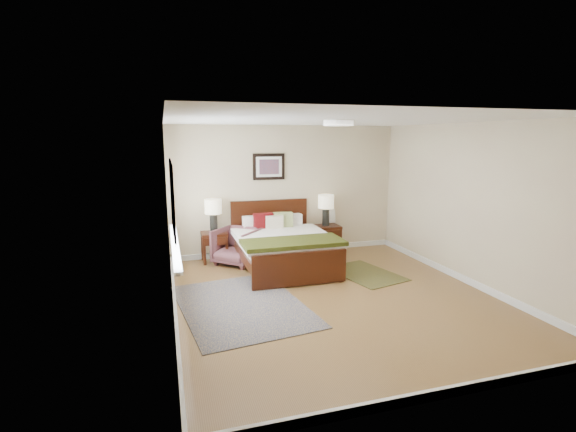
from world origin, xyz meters
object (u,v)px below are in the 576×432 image
Objects in this scene: nightstand_left at (214,239)px; armchair at (237,246)px; lamp_left at (213,210)px; rug_persian at (242,305)px; lamp_right at (326,205)px; nightstand_right at (326,236)px; bed at (282,241)px.

nightstand_left is 0.76× the size of armchair.
lamp_left is 2.41m from rug_persian.
lamp_right is 0.84× the size of armchair.
nightstand_left is 1.00× the size of nightstand_right.
lamp_left is 2.20m from lamp_right.
armchair reaches higher than rug_persian.
nightstand_right is 0.76× the size of armchair.
rug_persian is at bearing -133.67° from lamp_right.
nightstand_left is 0.91× the size of lamp_right.
nightstand_left is at bearing 85.19° from rug_persian.
nightstand_right is at bearing 38.71° from rug_persian.
nightstand_right is 0.25× the size of rug_persian.
bed is 3.58× the size of nightstand_right.
rug_persian is at bearing -87.36° from nightstand_left.
lamp_left reaches higher than armchair.
nightstand_right is (1.10, 0.73, -0.15)m from bed.
nightstand_right is 0.63m from lamp_right.
lamp_right is 0.27× the size of rug_persian.
lamp_left is at bearing -173.53° from armchair.
rug_persian is (0.10, -2.20, -0.97)m from lamp_left.
lamp_left reaches higher than nightstand_right.
armchair is (-0.73, 0.47, -0.16)m from bed.
bed is 1.41m from lamp_left.
lamp_left is at bearing 179.66° from nightstand_right.
lamp_right is at bearing 0.52° from nightstand_left.
lamp_right reaches higher than bed.
nightstand_left reaches higher than rug_persian.
bed is at bearing -146.22° from lamp_right.
armchair is at bearing 74.56° from rug_persian.
bed is at bearing -33.17° from nightstand_left.
lamp_right is at bearing 0.00° from lamp_left.
rug_persian is (-1.00, -1.46, -0.49)m from bed.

